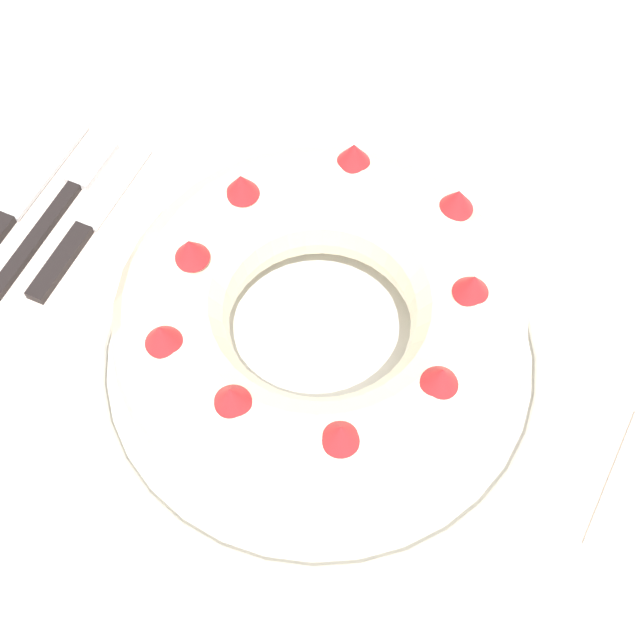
{
  "coord_description": "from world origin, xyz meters",
  "views": [
    {
      "loc": [
        0.11,
        -0.3,
        1.38
      ],
      "look_at": [
        -0.02,
        -0.01,
        0.83
      ],
      "focal_mm": 50.0,
      "sensor_mm": 36.0,
      "label": 1
    }
  ],
  "objects_px": {
    "serving_dish": "(320,355)",
    "bundt_cake": "(320,319)",
    "cake_knife": "(83,230)",
    "fork": "(58,208)",
    "serving_knife": "(6,220)"
  },
  "relations": [
    {
      "from": "serving_dish",
      "to": "bundt_cake",
      "type": "relative_size",
      "value": 1.18
    },
    {
      "from": "serving_dish",
      "to": "bundt_cake",
      "type": "distance_m",
      "value": 0.06
    },
    {
      "from": "bundt_cake",
      "to": "cake_knife",
      "type": "distance_m",
      "value": 0.24
    },
    {
      "from": "fork",
      "to": "serving_knife",
      "type": "height_order",
      "value": "serving_knife"
    },
    {
      "from": "serving_dish",
      "to": "cake_knife",
      "type": "relative_size",
      "value": 2.0
    },
    {
      "from": "bundt_cake",
      "to": "serving_knife",
      "type": "height_order",
      "value": "bundt_cake"
    },
    {
      "from": "cake_knife",
      "to": "fork",
      "type": "bearing_deg",
      "value": 163.23
    },
    {
      "from": "fork",
      "to": "bundt_cake",
      "type": "bearing_deg",
      "value": -14.52
    },
    {
      "from": "serving_dish",
      "to": "fork",
      "type": "xyz_separation_m",
      "value": [
        -0.26,
        0.04,
        -0.01
      ]
    },
    {
      "from": "bundt_cake",
      "to": "fork",
      "type": "relative_size",
      "value": 1.55
    },
    {
      "from": "bundt_cake",
      "to": "fork",
      "type": "bearing_deg",
      "value": 170.85
    },
    {
      "from": "bundt_cake",
      "to": "cake_knife",
      "type": "xyz_separation_m",
      "value": [
        -0.23,
        0.03,
        -0.06
      ]
    },
    {
      "from": "serving_dish",
      "to": "serving_knife",
      "type": "height_order",
      "value": "serving_dish"
    },
    {
      "from": "bundt_cake",
      "to": "fork",
      "type": "height_order",
      "value": "bundt_cake"
    },
    {
      "from": "bundt_cake",
      "to": "serving_knife",
      "type": "distance_m",
      "value": 0.31
    }
  ]
}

